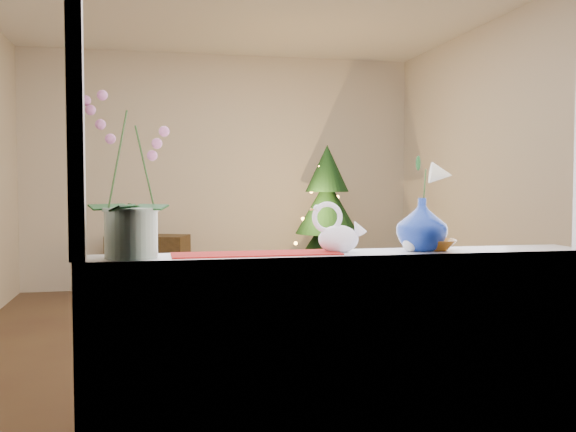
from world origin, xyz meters
name	(u,v)px	position (x,y,z in m)	size (l,w,h in m)	color
ground	(257,335)	(0.00, 0.00, 0.00)	(5.00, 5.00, 0.00)	#3A2217
wall_back	(223,171)	(0.00, 2.50, 1.35)	(4.50, 0.10, 2.70)	beige
wall_front	(354,150)	(0.00, -2.50, 1.35)	(4.50, 0.10, 2.70)	beige
wall_right	(515,167)	(2.25, 0.00, 1.35)	(0.10, 5.00, 2.70)	beige
window_apron	(350,369)	(0.00, -2.46, 0.44)	(2.20, 0.08, 0.88)	white
windowsill	(344,257)	(0.00, -2.37, 0.90)	(2.20, 0.26, 0.04)	white
window_frame	(352,64)	(0.00, -2.47, 1.70)	(2.22, 0.06, 1.60)	white
runner	(256,254)	(-0.38, -2.37, 0.92)	(0.70, 0.20, 0.01)	maroon
orchid_pot	(130,175)	(-0.89, -2.39, 1.25)	(0.23, 0.23, 0.66)	silver
swan	(339,228)	(-0.02, -2.36, 1.02)	(0.24, 0.11, 0.20)	white
blue_vase	(422,220)	(0.35, -2.37, 1.05)	(0.25, 0.25, 0.27)	navy
lily	(422,167)	(0.35, -2.37, 1.29)	(0.15, 0.08, 0.20)	silver
paperweight	(410,244)	(0.29, -2.40, 0.95)	(0.06, 0.06, 0.06)	white
amber_dish	(434,245)	(0.41, -2.37, 0.94)	(0.17, 0.17, 0.04)	#9F5815
xmas_tree	(327,221)	(1.00, 1.54, 0.81)	(0.88, 0.88, 1.62)	black
side_table	(148,264)	(-0.86, 2.21, 0.32)	(0.85, 0.42, 0.64)	black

